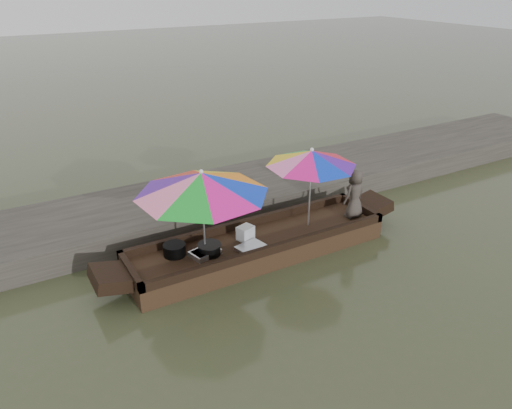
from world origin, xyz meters
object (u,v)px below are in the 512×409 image
vendor (355,194)px  supply_bag (245,233)px  charcoal_grill (209,249)px  boat_hull (259,247)px  tray_scallop (251,247)px  umbrella_bow (203,213)px  cooking_pot (174,250)px  tray_crayfish (205,253)px  umbrella_stern (310,188)px

vendor → supply_bag: bearing=-13.4°
charcoal_grill → supply_bag: size_ratio=1.37×
supply_bag → vendor: 2.33m
boat_hull → charcoal_grill: charcoal_grill is taller
tray_scallop → umbrella_bow: 1.09m
cooking_pot → tray_crayfish: 0.52m
cooking_pot → tray_crayfish: size_ratio=0.79×
supply_bag → vendor: vendor is taller
cooking_pot → umbrella_stern: (2.63, -0.23, 0.67)m
tray_crayfish → umbrella_bow: size_ratio=0.22×
supply_bag → tray_scallop: bearing=-104.1°
charcoal_grill → umbrella_bow: 0.69m
supply_bag → umbrella_bow: bearing=-173.0°
boat_hull → supply_bag: size_ratio=17.32×
vendor → umbrella_bow: (-3.14, 0.15, 0.28)m
tray_scallop → vendor: size_ratio=0.49×
umbrella_bow → tray_crayfish: bearing=-121.0°
charcoal_grill → umbrella_bow: (-0.06, 0.04, 0.68)m
vendor → tray_crayfish: bearing=-9.2°
tray_crayfish → tray_scallop: tray_crayfish is taller
charcoal_grill → umbrella_stern: bearing=1.1°
cooking_pot → tray_scallop: cooking_pot is taller
vendor → cooking_pot: bearing=-13.1°
charcoal_grill → tray_crayfish: bearing=174.9°
charcoal_grill → umbrella_stern: umbrella_stern is taller
tray_crayfish → charcoal_grill: size_ratio=1.27×
boat_hull → umbrella_stern: size_ratio=2.91×
supply_bag → vendor: bearing=-6.2°
boat_hull → umbrella_stern: bearing=0.0°
tray_scallop → charcoal_grill: size_ratio=1.27×
umbrella_bow → charcoal_grill: bearing=-33.2°
boat_hull → charcoal_grill: size_ratio=12.62×
charcoal_grill → supply_bag: supply_bag is taller
charcoal_grill → umbrella_bow: umbrella_bow is taller
supply_bag → boat_hull: bearing=-25.7°
supply_bag → umbrella_bow: (-0.85, -0.10, 0.65)m
supply_bag → umbrella_stern: umbrella_stern is taller
umbrella_stern → tray_scallop: bearing=-170.5°
supply_bag → umbrella_stern: (1.32, -0.10, 0.65)m
cooking_pot → tray_crayfish: cooking_pot is taller
boat_hull → tray_scallop: bearing=-142.3°
vendor → charcoal_grill: bearing=-9.2°
cooking_pot → tray_scallop: (1.23, -0.46, -0.07)m
tray_crayfish → umbrella_bow: 0.73m
tray_crayfish → cooking_pot: bearing=149.8°
umbrella_stern → charcoal_grill: bearing=-178.9°
tray_crayfish → umbrella_stern: (2.18, 0.03, 0.73)m
umbrella_stern → tray_crayfish: bearing=-179.1°
boat_hull → umbrella_bow: 1.43m
tray_scallop → charcoal_grill: charcoal_grill is taller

